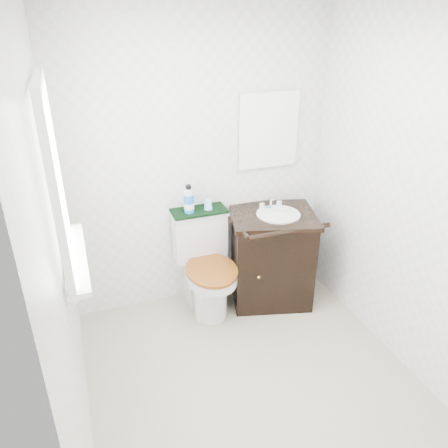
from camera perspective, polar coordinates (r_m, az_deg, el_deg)
floor at (r=3.24m, az=4.01°, el=-19.97°), size 2.40×2.40×0.00m
wall_back at (r=3.56m, az=-3.17°, el=7.52°), size 2.40×0.00×2.40m
wall_front at (r=1.70m, az=22.52°, el=-17.86°), size 2.40×0.00×2.40m
wall_left at (r=2.33m, az=-20.69°, el=-4.72°), size 0.00×2.40×2.40m
wall_right at (r=3.11m, az=23.65°, el=2.50°), size 0.00×2.40×2.40m
window at (r=2.42m, az=-21.39°, el=5.46°), size 0.02×0.70×0.90m
mirror at (r=3.67m, az=5.82°, el=12.06°), size 0.50×0.02×0.60m
toilet at (r=3.70m, az=-2.53°, el=-5.94°), size 0.46×0.65×0.85m
vanity at (r=3.81m, az=6.22°, el=-4.00°), size 0.82×0.75×0.92m
trash_bin at (r=4.07m, az=3.26°, el=-6.59°), size 0.22×0.20×0.27m
towel at (r=3.57m, az=-3.29°, el=1.72°), size 0.45×0.22×0.02m
mouthwash_bottle at (r=3.50m, az=-4.61°, el=3.15°), size 0.08×0.08×0.23m
cup at (r=3.57m, az=-2.08°, el=2.58°), size 0.07×0.07×0.08m
soap_bar at (r=3.72m, az=5.85°, el=2.17°), size 0.08×0.05×0.02m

